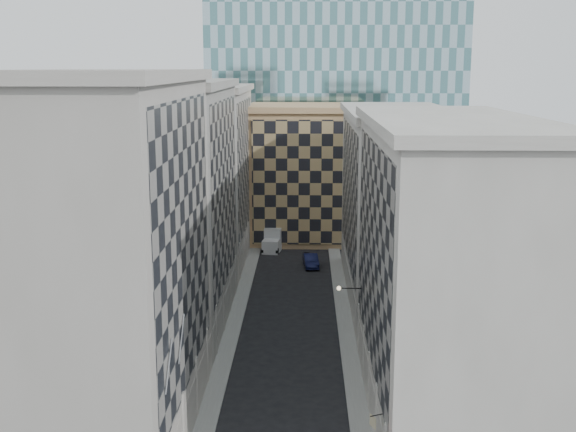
# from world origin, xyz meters

# --- Properties ---
(sidewalk_west) EXTENTS (1.50, 100.00, 0.15)m
(sidewalk_west) POSITION_xyz_m (-5.25, 30.00, 0.07)
(sidewalk_west) COLOR gray
(sidewalk_west) RESTS_ON ground
(sidewalk_east) EXTENTS (1.50, 100.00, 0.15)m
(sidewalk_east) POSITION_xyz_m (5.25, 30.00, 0.07)
(sidewalk_east) COLOR gray
(sidewalk_east) RESTS_ON ground
(bldg_left_a) EXTENTS (10.80, 22.80, 23.70)m
(bldg_left_a) POSITION_xyz_m (-10.88, 11.00, 11.82)
(bldg_left_a) COLOR #A09B90
(bldg_left_a) RESTS_ON ground
(bldg_left_b) EXTENTS (10.80, 22.80, 22.70)m
(bldg_left_b) POSITION_xyz_m (-10.88, 33.00, 11.32)
(bldg_left_b) COLOR gray
(bldg_left_b) RESTS_ON ground
(bldg_left_c) EXTENTS (10.80, 22.80, 21.70)m
(bldg_left_c) POSITION_xyz_m (-10.88, 55.00, 10.83)
(bldg_left_c) COLOR #A09B90
(bldg_left_c) RESTS_ON ground
(bldg_right_a) EXTENTS (10.80, 26.80, 20.70)m
(bldg_right_a) POSITION_xyz_m (10.88, 15.00, 10.32)
(bldg_right_a) COLOR #ADA99F
(bldg_right_a) RESTS_ON ground
(bldg_right_b) EXTENTS (10.80, 28.80, 19.70)m
(bldg_right_b) POSITION_xyz_m (10.89, 42.00, 9.85)
(bldg_right_b) COLOR #ADA99F
(bldg_right_b) RESTS_ON ground
(tan_block) EXTENTS (16.80, 14.80, 18.80)m
(tan_block) POSITION_xyz_m (2.00, 67.90, 9.44)
(tan_block) COLOR tan
(tan_block) RESTS_ON ground
(church_tower) EXTENTS (7.20, 7.20, 51.50)m
(church_tower) POSITION_xyz_m (0.00, 82.00, 26.95)
(church_tower) COLOR #312C26
(church_tower) RESTS_ON ground
(flagpoles_left) EXTENTS (0.10, 6.33, 2.33)m
(flagpoles_left) POSITION_xyz_m (-5.90, 6.00, 8.00)
(flagpoles_left) COLOR gray
(flagpoles_left) RESTS_ON ground
(bracket_lamp) EXTENTS (1.98, 0.36, 0.36)m
(bracket_lamp) POSITION_xyz_m (4.38, 24.00, 6.20)
(bracket_lamp) COLOR black
(bracket_lamp) RESTS_ON ground
(box_truck) EXTENTS (2.88, 5.64, 2.97)m
(box_truck) POSITION_xyz_m (-2.82, 60.93, 1.29)
(box_truck) COLOR silver
(box_truck) RESTS_ON ground
(dark_car) EXTENTS (2.09, 4.93, 1.58)m
(dark_car) POSITION_xyz_m (2.11, 52.55, 0.79)
(dark_car) COLOR #0D1133
(dark_car) RESTS_ON ground
(shop_sign) EXTENTS (0.74, 0.65, 0.76)m
(shop_sign) POSITION_xyz_m (5.42, 6.08, 3.84)
(shop_sign) COLOR black
(shop_sign) RESTS_ON ground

